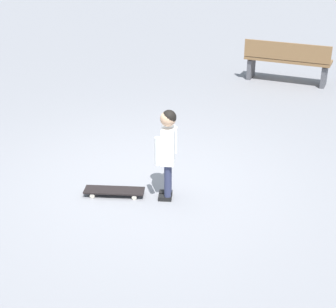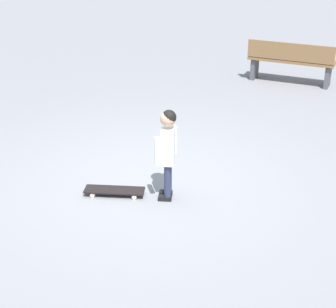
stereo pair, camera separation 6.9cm
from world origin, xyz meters
TOP-DOWN VIEW (x-y plane):
  - ground_plane at (0.00, 0.00)m, footprint 50.00×50.00m
  - child_person at (-0.27, -0.36)m, footprint 0.41×0.24m
  - skateboard at (-0.49, 0.22)m, footprint 0.42×0.71m
  - street_bench at (4.68, -0.55)m, footprint 0.48×1.61m

SIDE VIEW (x-z plane):
  - ground_plane at x=0.00m, z-range 0.00..0.00m
  - skateboard at x=-0.49m, z-range 0.02..0.10m
  - street_bench at x=4.68m, z-range 0.02..0.82m
  - child_person at x=-0.27m, z-range 0.13..1.19m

